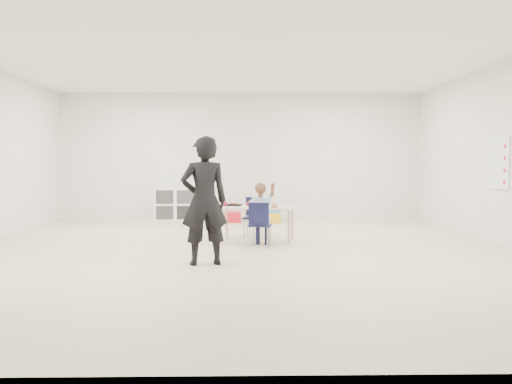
{
  "coord_description": "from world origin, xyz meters",
  "views": [
    {
      "loc": [
        0.1,
        -7.6,
        1.24
      ],
      "look_at": [
        0.24,
        -0.17,
        0.85
      ],
      "focal_mm": 38.0,
      "sensor_mm": 36.0,
      "label": 1
    }
  ],
  "objects_px": {
    "chair_near": "(260,224)",
    "cubby_shelf": "(186,204)",
    "adult": "(204,201)",
    "table": "(257,224)",
    "child": "(260,211)"
  },
  "relations": [
    {
      "from": "adult",
      "to": "table",
      "type": "bearing_deg",
      "value": -123.02
    },
    {
      "from": "chair_near",
      "to": "child",
      "type": "height_order",
      "value": "child"
    },
    {
      "from": "table",
      "to": "chair_near",
      "type": "bearing_deg",
      "value": -73.99
    },
    {
      "from": "table",
      "to": "adult",
      "type": "relative_size",
      "value": 0.83
    },
    {
      "from": "child",
      "to": "adult",
      "type": "xyz_separation_m",
      "value": [
        -0.73,
        -1.46,
        0.26
      ]
    },
    {
      "from": "chair_near",
      "to": "cubby_shelf",
      "type": "relative_size",
      "value": 0.48
    },
    {
      "from": "chair_near",
      "to": "child",
      "type": "bearing_deg",
      "value": 0.0
    },
    {
      "from": "chair_near",
      "to": "adult",
      "type": "xyz_separation_m",
      "value": [
        -0.73,
        -1.46,
        0.45
      ]
    },
    {
      "from": "table",
      "to": "adult",
      "type": "bearing_deg",
      "value": -97.69
    },
    {
      "from": "cubby_shelf",
      "to": "adult",
      "type": "relative_size",
      "value": 0.89
    },
    {
      "from": "child",
      "to": "chair_near",
      "type": "bearing_deg",
      "value": 0.0
    },
    {
      "from": "adult",
      "to": "child",
      "type": "bearing_deg",
      "value": -130.73
    },
    {
      "from": "table",
      "to": "child",
      "type": "bearing_deg",
      "value": -73.99
    },
    {
      "from": "chair_near",
      "to": "cubby_shelf",
      "type": "height_order",
      "value": "cubby_shelf"
    },
    {
      "from": "chair_near",
      "to": "cubby_shelf",
      "type": "distance_m",
      "value": 4.11
    }
  ]
}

